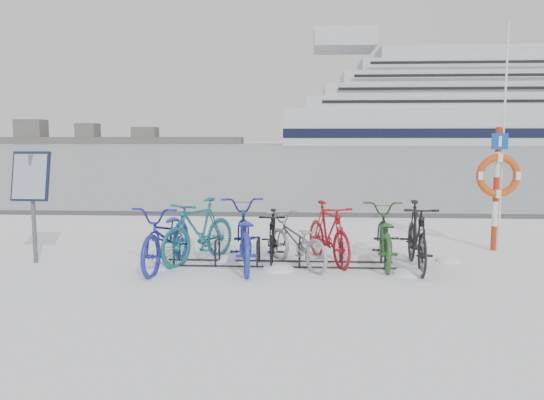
% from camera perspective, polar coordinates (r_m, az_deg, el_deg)
% --- Properties ---
extents(ground, '(900.00, 900.00, 0.00)m').
position_cam_1_polar(ground, '(9.32, 0.74, -6.99)').
color(ground, white).
rests_on(ground, ground).
extents(ice_sheet, '(400.00, 298.00, 0.02)m').
position_cam_1_polar(ice_sheet, '(164.07, 3.14, 5.75)').
color(ice_sheet, '#929DA5').
rests_on(ice_sheet, ground).
extents(quay_edge, '(400.00, 0.25, 0.10)m').
position_cam_1_polar(quay_edge, '(15.11, 1.73, -1.58)').
color(quay_edge, '#3F3F42').
rests_on(quay_edge, ground).
extents(bike_rack, '(4.00, 0.48, 0.46)m').
position_cam_1_polar(bike_rack, '(9.28, 0.74, -5.91)').
color(bike_rack, black).
rests_on(bike_rack, ground).
extents(info_board, '(0.67, 0.27, 1.97)m').
position_cam_1_polar(info_board, '(10.15, -24.49, 1.67)').
color(info_board, '#595B5E').
rests_on(info_board, ground).
extents(lifebuoy_station, '(0.85, 0.23, 4.40)m').
position_cam_1_polar(lifebuoy_station, '(11.16, 23.15, 2.39)').
color(lifebuoy_station, '#B4250E').
rests_on(lifebuoy_station, ground).
extents(cruise_ferry, '(153.62, 28.94, 50.47)m').
position_cam_1_polar(cruise_ferry, '(213.84, 22.37, 9.13)').
color(cruise_ferry, white).
rests_on(cruise_ferry, ground).
extents(shoreline, '(180.00, 12.00, 9.50)m').
position_cam_1_polar(shoreline, '(295.59, -21.34, 6.19)').
color(shoreline, '#464646').
rests_on(shoreline, ground).
extents(bike_0, '(0.97, 2.23, 1.13)m').
position_cam_1_polar(bike_0, '(9.26, -11.15, -3.62)').
color(bike_0, navy).
rests_on(bike_0, ground).
extents(bike_1, '(1.43, 1.95, 1.16)m').
position_cam_1_polar(bike_1, '(9.61, -7.88, -3.10)').
color(bike_1, '#186367').
rests_on(bike_1, ground).
extents(bike_2, '(1.10, 2.32, 1.17)m').
position_cam_1_polar(bike_2, '(9.14, -3.07, -3.53)').
color(bike_2, navy).
rests_on(bike_2, ground).
extents(bike_3, '(0.48, 1.60, 0.96)m').
position_cam_1_polar(bike_3, '(9.51, 0.07, -3.76)').
color(bike_3, black).
rests_on(bike_3, ground).
extents(bike_4, '(1.51, 1.87, 0.95)m').
position_cam_1_polar(bike_4, '(9.14, 2.62, -4.21)').
color(bike_4, gray).
rests_on(bike_4, ground).
extents(bike_5, '(1.13, 1.92, 1.12)m').
position_cam_1_polar(bike_5, '(9.49, 6.10, -3.34)').
color(bike_5, '#AA101F').
rests_on(bike_5, ground).
extents(bike_6, '(0.87, 2.10, 1.08)m').
position_cam_1_polar(bike_6, '(9.54, 11.98, -3.51)').
color(bike_6, '#265325').
rests_on(bike_6, ground).
extents(bike_7, '(0.67, 1.98, 1.17)m').
position_cam_1_polar(bike_7, '(9.33, 15.33, -3.54)').
color(bike_7, black).
rests_on(bike_7, ground).
extents(snow_drifts, '(5.79, 1.59, 0.20)m').
position_cam_1_polar(snow_drifts, '(9.25, 2.72, -7.09)').
color(snow_drifts, white).
rests_on(snow_drifts, ground).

